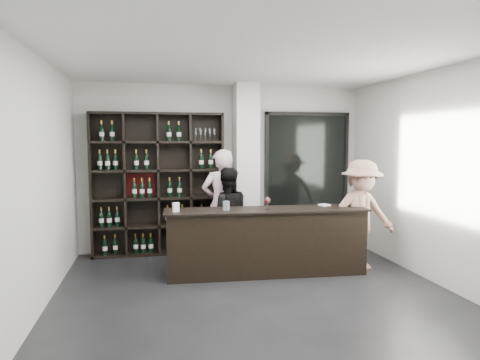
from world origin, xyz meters
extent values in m
cube|color=black|center=(0.00, 0.00, -0.01)|extent=(5.00, 5.50, 0.01)
cube|color=silver|center=(0.35, 2.47, 1.45)|extent=(0.40, 0.40, 2.90)
cube|color=black|center=(1.55, 2.69, 1.40)|extent=(1.60, 0.08, 2.10)
cube|color=black|center=(1.55, 2.69, 1.40)|extent=(1.48, 0.02, 1.98)
cube|color=black|center=(0.35, 1.10, 0.47)|extent=(2.84, 0.53, 0.93)
cube|color=black|center=(0.35, 1.10, 0.94)|extent=(2.92, 0.61, 0.03)
imported|color=beige|center=(-0.15, 2.06, 0.90)|extent=(0.70, 0.50, 1.80)
imported|color=black|center=(-0.10, 1.85, 0.76)|extent=(0.77, 0.62, 1.51)
imported|color=#A47664|center=(1.80, 1.05, 0.83)|extent=(1.11, 0.68, 1.65)
cylinder|color=silver|center=(-0.24, 1.10, 1.02)|extent=(0.11, 0.11, 0.13)
cube|color=white|center=(1.28, 1.21, 0.97)|extent=(0.17, 0.17, 0.02)
cube|color=white|center=(-0.94, 1.09, 1.02)|extent=(0.10, 0.08, 0.13)
camera|label=1|loc=(-1.26, -4.76, 1.94)|focal=32.00mm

